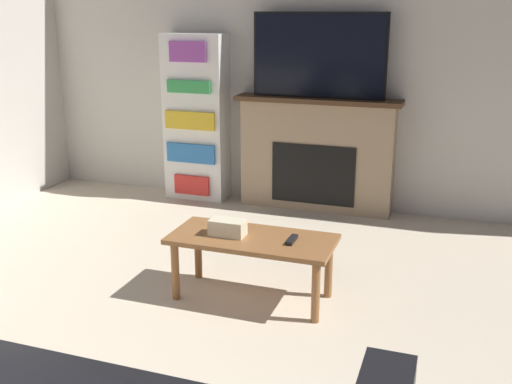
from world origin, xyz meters
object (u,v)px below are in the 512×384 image
tv (319,56)px  fireplace (316,154)px  coffee_table (252,246)px  bookshelf (196,118)px

tv → fireplace: bearing=90.0°
tv → coffee_table: 2.12m
tv → bookshelf: 1.31m
fireplace → coffee_table: (0.05, -1.87, -0.16)m
fireplace → coffee_table: size_ratio=1.44×
fireplace → tv: bearing=-90.0°
tv → bookshelf: (-1.16, -0.00, -0.60)m
bookshelf → tv: bearing=0.2°
coffee_table → bookshelf: size_ratio=0.66×
coffee_table → bookshelf: bookshelf is taller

